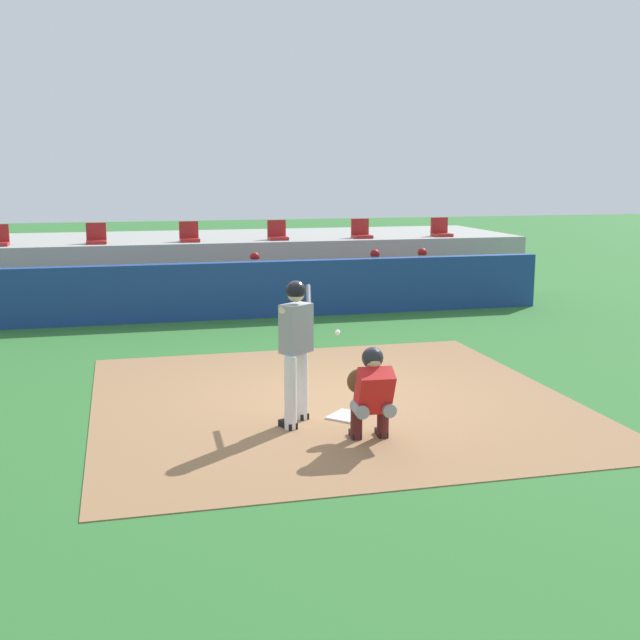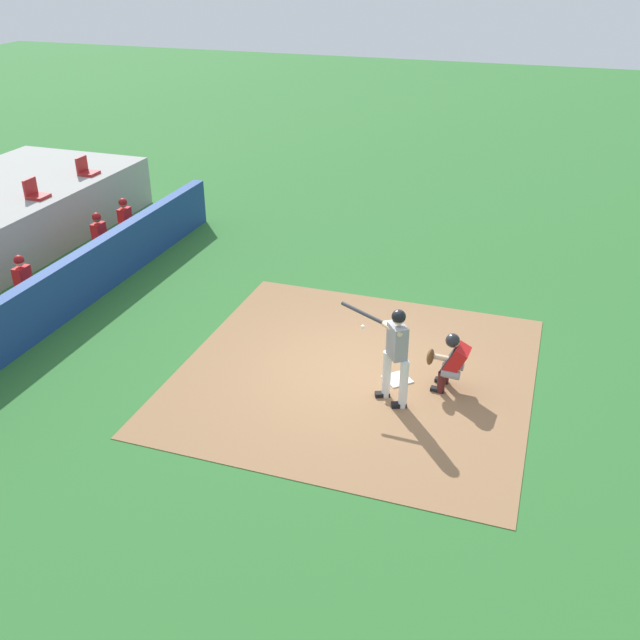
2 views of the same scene
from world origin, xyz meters
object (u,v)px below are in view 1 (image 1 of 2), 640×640
at_px(stadium_seat_3, 277,234).
at_px(stadium_seat_4, 361,233).
at_px(catcher_crouched, 371,391).
at_px(dugout_player_1, 376,277).
at_px(stadium_seat_1, 96,238).
at_px(stadium_seat_2, 189,236).
at_px(stadium_seat_5, 441,231).
at_px(batter_at_plate, 297,343).
at_px(dugout_player_0, 256,281).
at_px(home_plate, 349,416).
at_px(dugout_player_2, 424,275).

xyz_separation_m(stadium_seat_3, stadium_seat_4, (2.17, 0.00, 0.00)).
bearing_deg(stadium_seat_4, catcher_crouched, -106.30).
height_order(dugout_player_1, stadium_seat_1, stadium_seat_1).
bearing_deg(stadium_seat_2, stadium_seat_5, 0.00).
height_order(batter_at_plate, dugout_player_0, batter_at_plate).
distance_m(stadium_seat_2, stadium_seat_3, 2.17).
bearing_deg(dugout_player_1, stadium_seat_5, 40.18).
xyz_separation_m(home_plate, dugout_player_1, (3.01, 8.14, 0.65)).
distance_m(home_plate, stadium_seat_3, 10.35).
distance_m(catcher_crouched, dugout_player_1, 9.55).
xyz_separation_m(home_plate, dugout_player_0, (0.19, 8.14, 0.65)).
xyz_separation_m(stadium_seat_1, stadium_seat_2, (2.17, 0.00, 0.00)).
relative_size(stadium_seat_2, stadium_seat_3, 1.00).
bearing_deg(dugout_player_2, stadium_seat_2, 158.84).
height_order(dugout_player_0, stadium_seat_3, stadium_seat_3).
xyz_separation_m(stadium_seat_4, stadium_seat_5, (2.17, 0.00, 0.00)).
bearing_deg(home_plate, batter_at_plate, -174.12).
bearing_deg(stadium_seat_1, catcher_crouched, -73.65).
relative_size(batter_at_plate, stadium_seat_3, 3.76).
bearing_deg(stadium_seat_5, batter_at_plate, -120.78).
xyz_separation_m(dugout_player_0, stadium_seat_3, (0.89, 2.03, 0.86)).
bearing_deg(stadium_seat_4, batter_at_plate, -111.02).
xyz_separation_m(dugout_player_1, stadium_seat_1, (-6.26, 2.03, 0.86)).
distance_m(stadium_seat_1, stadium_seat_4, 6.50).
height_order(dugout_player_1, stadium_seat_4, stadium_seat_4).
bearing_deg(dugout_player_0, stadium_seat_4, 33.63).
distance_m(stadium_seat_3, stadium_seat_4, 2.17).
bearing_deg(dugout_player_0, catcher_crouched, -91.17).
xyz_separation_m(catcher_crouched, stadium_seat_2, (-1.09, 11.10, 0.93)).
relative_size(stadium_seat_3, stadium_seat_5, 1.00).
relative_size(dugout_player_0, stadium_seat_1, 2.71).
distance_m(batter_at_plate, dugout_player_2, 9.55).
height_order(stadium_seat_1, stadium_seat_2, same).
distance_m(dugout_player_0, stadium_seat_1, 4.09).
bearing_deg(batter_at_plate, dugout_player_2, 59.38).
bearing_deg(batter_at_plate, home_plate, 5.88).
xyz_separation_m(catcher_crouched, dugout_player_0, (0.19, 9.06, 0.06)).
xyz_separation_m(batter_at_plate, dugout_player_0, (0.88, 8.22, -0.36)).
bearing_deg(stadium_seat_1, dugout_player_2, -15.33).
bearing_deg(stadium_seat_5, stadium_seat_3, 180.00).
distance_m(home_plate, stadium_seat_5, 11.63).
xyz_separation_m(home_plate, stadium_seat_5, (5.42, 10.18, 1.51)).
distance_m(dugout_player_1, stadium_seat_5, 3.27).
bearing_deg(stadium_seat_3, batter_at_plate, -99.80).
distance_m(catcher_crouched, stadium_seat_5, 12.38).
height_order(home_plate, stadium_seat_4, stadium_seat_4).
bearing_deg(dugout_player_1, home_plate, -110.27).
distance_m(dugout_player_1, stadium_seat_1, 6.64).
bearing_deg(stadium_seat_2, stadium_seat_1, 180.00).
distance_m(home_plate, dugout_player_1, 8.71).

